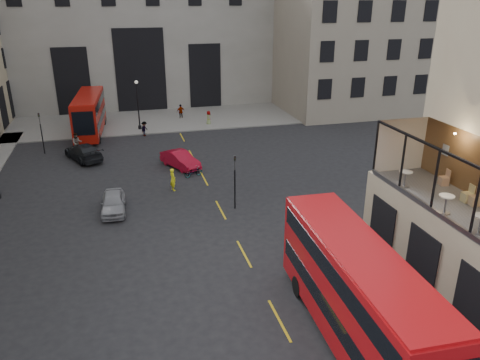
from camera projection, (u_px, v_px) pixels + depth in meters
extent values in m
plane|color=black|center=(321.00, 313.00, 21.43)|extent=(140.00, 140.00, 0.00)
cube|color=black|center=(422.00, 261.00, 21.88)|extent=(0.08, 9.20, 3.00)
cube|color=beige|center=(401.00, 145.00, 25.24)|extent=(3.00, 0.04, 2.90)
cube|color=black|center=(470.00, 146.00, 20.22)|extent=(3.00, 10.00, 0.04)
cube|color=slate|center=(431.00, 208.00, 20.89)|extent=(0.12, 10.00, 0.18)
cube|color=black|center=(440.00, 150.00, 19.88)|extent=(0.12, 10.00, 0.10)
cube|color=beige|center=(446.00, 150.00, 23.91)|extent=(0.04, 0.45, 0.55)
cylinder|color=#FFD899|center=(455.00, 134.00, 22.22)|extent=(0.12, 0.12, 0.05)
cube|color=#C2B491|center=(450.00, 252.00, 22.15)|extent=(3.00, 11.00, 4.50)
cube|color=slate|center=(459.00, 208.00, 21.30)|extent=(3.00, 10.00, 0.10)
cube|color=#9E9A93|center=(136.00, 33.00, 60.06)|extent=(34.00, 10.00, 18.00)
cube|color=black|center=(141.00, 71.00, 57.01)|extent=(6.00, 0.12, 10.00)
cube|color=black|center=(73.00, 82.00, 55.47)|extent=(4.00, 0.12, 8.00)
cube|color=black|center=(205.00, 76.00, 59.28)|extent=(4.00, 0.12, 8.00)
cube|color=gray|center=(342.00, 26.00, 58.47)|extent=(16.00, 18.00, 20.00)
cube|color=slate|center=(138.00, 121.00, 54.13)|extent=(40.00, 12.00, 0.12)
cylinder|color=black|center=(235.00, 189.00, 31.46)|extent=(0.10, 0.10, 2.80)
imported|color=black|center=(235.00, 163.00, 30.76)|extent=(0.16, 0.20, 1.00)
cylinder|color=black|center=(43.00, 139.00, 42.50)|extent=(0.10, 0.10, 2.80)
imported|color=black|center=(39.00, 119.00, 41.80)|extent=(0.16, 0.20, 1.00)
cylinder|color=black|center=(138.00, 107.00, 49.63)|extent=(0.14, 0.14, 5.00)
cylinder|color=black|center=(140.00, 128.00, 50.46)|extent=(0.36, 0.36, 0.50)
sphere|color=silver|center=(136.00, 82.00, 48.66)|extent=(0.36, 0.36, 0.36)
cube|color=#AF0C11|center=(356.00, 293.00, 18.86)|extent=(2.94, 11.18, 3.93)
cube|color=black|center=(355.00, 305.00, 19.06)|extent=(2.96, 10.58, 0.81)
cube|color=black|center=(359.00, 268.00, 18.41)|extent=(2.96, 10.58, 0.81)
cube|color=#AF0C11|center=(361.00, 250.00, 18.13)|extent=(2.83, 10.96, 0.12)
cylinder|color=black|center=(298.00, 286.00, 22.53)|extent=(0.32, 1.02, 1.01)
cylinder|color=black|center=(342.00, 280.00, 23.00)|extent=(0.32, 1.02, 1.01)
cube|color=#A6130B|center=(89.00, 113.00, 48.35)|extent=(3.04, 10.48, 3.67)
cube|color=black|center=(90.00, 118.00, 48.54)|extent=(3.04, 9.92, 0.75)
cube|color=black|center=(88.00, 102.00, 47.93)|extent=(3.04, 9.92, 0.75)
cube|color=#A6130B|center=(87.00, 95.00, 47.66)|extent=(2.93, 10.26, 0.11)
cylinder|color=black|center=(85.00, 122.00, 51.82)|extent=(0.33, 0.96, 0.94)
cylinder|color=black|center=(104.00, 121.00, 52.20)|extent=(0.33, 0.96, 0.94)
cylinder|color=black|center=(76.00, 140.00, 45.50)|extent=(0.33, 0.96, 0.94)
cylinder|color=black|center=(99.00, 139.00, 45.87)|extent=(0.33, 0.96, 0.94)
imported|color=gray|center=(113.00, 202.00, 31.27)|extent=(1.71, 3.94, 1.32)
imported|color=#A70A20|center=(180.00, 160.00, 39.34)|extent=(3.17, 4.43, 1.39)
imported|color=black|center=(83.00, 152.00, 41.17)|extent=(3.90, 5.34, 1.44)
imported|color=gray|center=(193.00, 172.00, 37.45)|extent=(1.64, 1.02, 0.81)
imported|color=#FFFE1A|center=(173.00, 179.00, 34.65)|extent=(0.58, 0.72, 1.71)
imported|color=gray|center=(77.00, 143.00, 43.13)|extent=(0.94, 0.76, 1.82)
imported|color=gray|center=(144.00, 129.00, 48.14)|extent=(1.03, 1.13, 1.53)
imported|color=gray|center=(181.00, 112.00, 54.75)|extent=(1.09, 0.66, 1.74)
imported|color=gray|center=(209.00, 118.00, 52.33)|extent=(0.73, 0.89, 1.58)
cylinder|color=slate|center=(480.00, 224.00, 18.78)|extent=(0.08, 0.08, 0.74)
cylinder|color=slate|center=(478.00, 233.00, 18.92)|extent=(0.47, 0.47, 0.03)
cylinder|color=white|center=(447.00, 196.00, 20.39)|extent=(0.67, 0.67, 0.04)
cylinder|color=slate|center=(446.00, 204.00, 20.54)|extent=(0.09, 0.09, 0.78)
cylinder|color=slate|center=(444.00, 212.00, 20.69)|extent=(0.49, 0.49, 0.03)
cylinder|color=beige|center=(406.00, 172.00, 23.26)|extent=(0.65, 0.65, 0.04)
cylinder|color=slate|center=(405.00, 179.00, 23.41)|extent=(0.09, 0.09, 0.76)
cylinder|color=slate|center=(404.00, 186.00, 23.55)|extent=(0.48, 0.48, 0.03)
cube|color=#D7C27C|center=(467.00, 197.00, 21.73)|extent=(0.44, 0.44, 0.45)
cube|color=#D7C27C|center=(472.00, 189.00, 21.61)|extent=(0.07, 0.42, 0.40)
cube|color=tan|center=(474.00, 200.00, 21.40)|extent=(0.47, 0.47, 0.45)
cube|color=tan|center=(480.00, 192.00, 21.26)|extent=(0.09, 0.42, 0.40)
cube|color=tan|center=(444.00, 181.00, 23.66)|extent=(0.46, 0.46, 0.44)
cube|color=tan|center=(448.00, 173.00, 23.53)|extent=(0.10, 0.41, 0.39)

